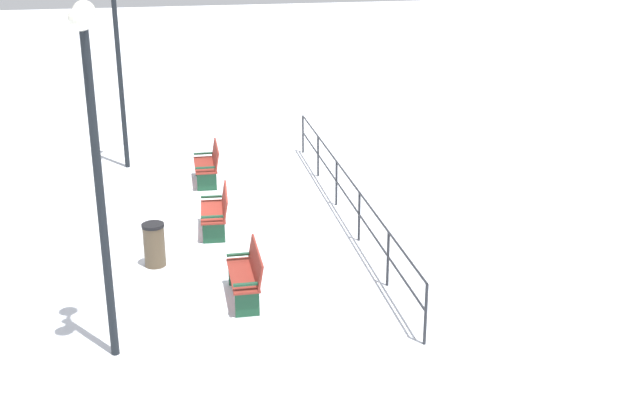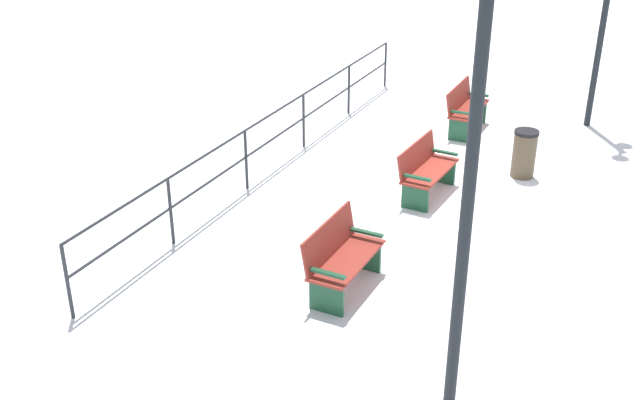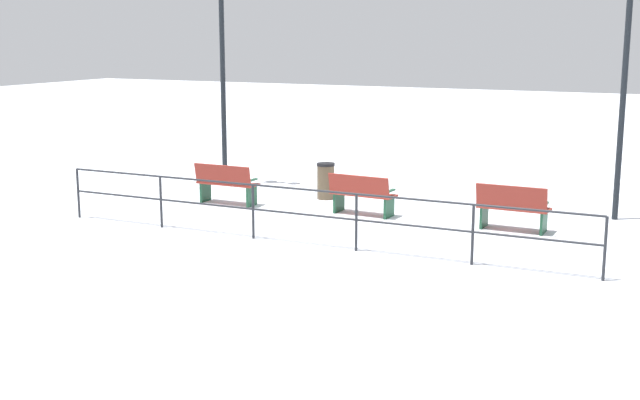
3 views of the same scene
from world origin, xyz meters
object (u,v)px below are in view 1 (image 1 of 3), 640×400
(bench_third, at_px, (247,274))
(lamppost_near, at_px, (117,36))
(lamppost_middle, at_px, (92,115))
(bench_second, at_px, (217,211))
(trash_bin, at_px, (154,245))
(bench_nearest, at_px, (209,164))

(bench_third, xyz_separation_m, lamppost_near, (2.20, -8.15, 2.91))
(lamppost_middle, bearing_deg, bench_third, -147.31)
(bench_second, distance_m, lamppost_middle, 6.01)
(bench_second, height_order, lamppost_middle, lamppost_middle)
(bench_second, relative_size, trash_bin, 1.69)
(bench_second, xyz_separation_m, lamppost_middle, (1.94, 4.64, 3.29))
(bench_nearest, bearing_deg, lamppost_near, -39.19)
(lamppost_near, xyz_separation_m, trash_bin, (-0.64, 6.39, -2.97))
(bench_third, height_order, lamppost_middle, lamppost_middle)
(bench_nearest, relative_size, lamppost_near, 0.27)
(bench_nearest, height_order, bench_third, bench_nearest)
(bench_second, height_order, lamppost_near, lamppost_near)
(bench_second, xyz_separation_m, bench_third, (-0.26, 3.23, 0.03))
(bench_second, distance_m, lamppost_near, 6.05)
(bench_nearest, xyz_separation_m, lamppost_middle, (2.00, 7.87, 3.27))
(lamppost_middle, height_order, trash_bin, lamppost_middle)
(bench_nearest, relative_size, bench_third, 0.97)
(bench_third, distance_m, trash_bin, 2.35)
(bench_third, height_order, lamppost_near, lamppost_near)
(bench_second, distance_m, bench_third, 3.24)
(bench_second, bearing_deg, lamppost_near, -64.94)
(bench_nearest, bearing_deg, bench_third, 92.83)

